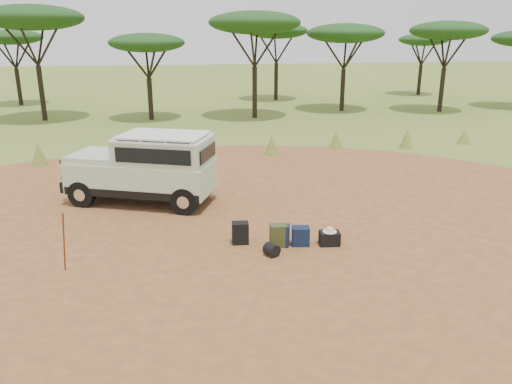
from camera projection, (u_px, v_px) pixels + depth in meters
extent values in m
plane|color=olive|center=(224.00, 239.00, 12.16)|extent=(140.00, 140.00, 0.00)
cylinder|color=#946030|center=(224.00, 239.00, 12.16)|extent=(23.00, 23.00, 0.01)
cone|color=olive|center=(39.00, 154.00, 18.77)|extent=(0.60, 0.60, 0.85)
cone|color=olive|center=(122.00, 148.00, 20.15)|extent=(0.60, 0.60, 0.70)
cone|color=olive|center=(197.00, 145.00, 20.26)|extent=(0.60, 0.60, 0.90)
cone|color=olive|center=(272.00, 145.00, 20.42)|extent=(0.60, 0.60, 0.80)
cone|color=olive|center=(336.00, 140.00, 21.60)|extent=(0.60, 0.60, 0.75)
cone|color=olive|center=(407.00, 139.00, 21.54)|extent=(0.60, 0.60, 0.85)
cone|color=olive|center=(464.00, 136.00, 22.45)|extent=(0.60, 0.60, 0.70)
cylinder|color=black|center=(42.00, 93.00, 28.11)|extent=(0.28, 0.28, 3.06)
ellipsoid|color=#173E16|center=(32.00, 17.00, 26.88)|extent=(5.50, 5.50, 1.38)
cylinder|color=black|center=(150.00, 99.00, 28.50)|extent=(0.28, 0.28, 2.34)
ellipsoid|color=#173E16|center=(147.00, 43.00, 27.56)|extent=(4.20, 4.20, 1.05)
cylinder|color=black|center=(255.00, 92.00, 29.07)|extent=(0.28, 0.28, 2.93)
ellipsoid|color=#173E16|center=(255.00, 23.00, 27.89)|extent=(5.20, 5.20, 1.30)
cylinder|color=black|center=(343.00, 90.00, 31.75)|extent=(0.28, 0.28, 2.61)
ellipsoid|color=#173E16|center=(345.00, 33.00, 30.69)|extent=(4.80, 4.80, 1.20)
cylinder|color=black|center=(442.00, 90.00, 31.36)|extent=(0.28, 0.28, 2.70)
ellipsoid|color=#173E16|center=(448.00, 30.00, 30.27)|extent=(4.60, 4.60, 1.15)
cylinder|color=black|center=(19.00, 87.00, 34.24)|extent=(0.28, 0.28, 2.48)
ellipsoid|color=#173E16|center=(12.00, 37.00, 33.24)|extent=(4.00, 4.00, 1.00)
cylinder|color=black|center=(276.00, 81.00, 36.84)|extent=(0.28, 0.28, 2.70)
ellipsoid|color=#173E16|center=(277.00, 31.00, 35.75)|extent=(4.50, 4.50, 1.12)
cylinder|color=black|center=(419.00, 80.00, 39.89)|extent=(0.28, 0.28, 2.34)
ellipsoid|color=#173E16|center=(423.00, 40.00, 38.95)|extent=(3.80, 3.80, 0.95)
cube|color=#B0C5A8|center=(142.00, 176.00, 14.54)|extent=(4.44, 3.13, 0.87)
cube|color=black|center=(143.00, 186.00, 14.63)|extent=(4.38, 3.13, 0.22)
cube|color=#B0C5A8|center=(164.00, 151.00, 14.15)|extent=(2.97, 2.47, 0.69)
cube|color=silver|center=(163.00, 138.00, 14.04)|extent=(2.99, 2.50, 0.05)
cube|color=silver|center=(163.00, 135.00, 14.01)|extent=(2.76, 2.33, 0.05)
cube|color=#B0C5A8|center=(99.00, 156.00, 14.63)|extent=(2.01, 2.05, 0.18)
cube|color=black|center=(123.00, 148.00, 14.39)|extent=(0.67, 1.34, 0.48)
cube|color=black|center=(152.00, 156.00, 13.37)|extent=(2.02, 0.86, 0.41)
cube|color=black|center=(175.00, 144.00, 14.91)|extent=(2.02, 0.86, 0.41)
cube|color=black|center=(208.00, 153.00, 13.90)|extent=(0.56, 1.27, 0.38)
cube|color=black|center=(77.00, 180.00, 15.03)|extent=(0.75, 1.58, 0.31)
cylinder|color=black|center=(71.00, 156.00, 14.83)|extent=(0.51, 1.12, 0.06)
cylinder|color=black|center=(73.00, 172.00, 14.98)|extent=(0.51, 1.12, 0.06)
cylinder|color=silver|center=(67.00, 165.00, 14.65)|extent=(0.14, 0.21, 0.20)
cylinder|color=silver|center=(76.00, 160.00, 15.13)|extent=(0.14, 0.21, 0.20)
cube|color=silver|center=(75.00, 177.00, 15.01)|extent=(0.18, 0.37, 0.11)
cylinder|color=black|center=(138.00, 145.00, 15.15)|extent=(0.10, 0.10, 0.75)
cylinder|color=black|center=(82.00, 194.00, 14.29)|extent=(0.81, 0.53, 0.77)
cylinder|color=black|center=(107.00, 180.00, 15.66)|extent=(0.81, 0.53, 0.77)
cylinder|color=black|center=(184.00, 201.00, 13.68)|extent=(0.81, 0.53, 0.77)
cylinder|color=black|center=(201.00, 186.00, 15.05)|extent=(0.81, 0.53, 0.77)
cylinder|color=brown|center=(64.00, 242.00, 10.22)|extent=(0.21, 0.37, 1.39)
cube|color=black|center=(240.00, 233.00, 11.81)|extent=(0.41, 0.32, 0.53)
cube|color=#13213D|center=(281.00, 235.00, 11.68)|extent=(0.47, 0.39, 0.52)
cube|color=#39431F|center=(278.00, 236.00, 11.65)|extent=(0.41, 0.31, 0.54)
cube|color=#13213D|center=(301.00, 236.00, 11.73)|extent=(0.45, 0.37, 0.45)
cube|color=black|center=(329.00, 238.00, 11.76)|extent=(0.50, 0.38, 0.33)
cylinder|color=black|center=(272.00, 250.00, 11.18)|extent=(0.40, 0.40, 0.29)
cylinder|color=beige|center=(330.00, 232.00, 11.70)|extent=(0.33, 0.33, 0.01)
cylinder|color=beige|center=(330.00, 230.00, 11.69)|extent=(0.16, 0.16, 0.08)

